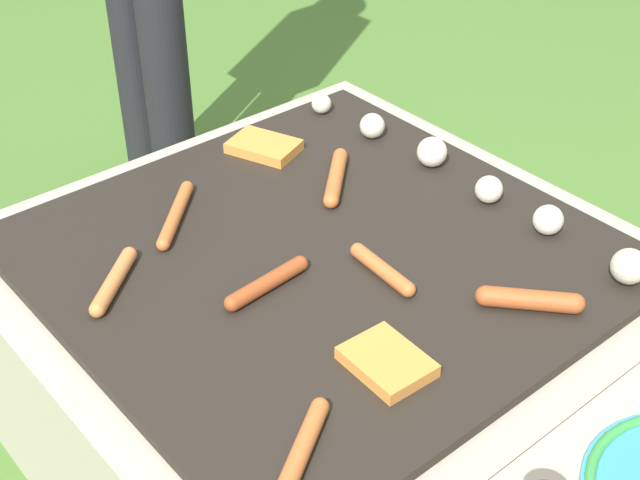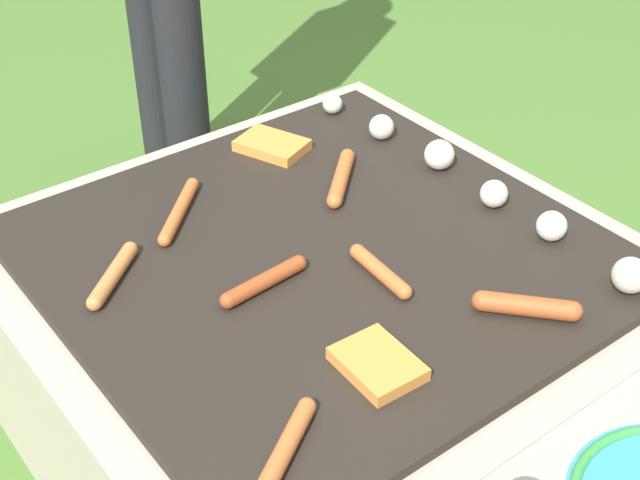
{
  "view_description": "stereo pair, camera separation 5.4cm",
  "coord_description": "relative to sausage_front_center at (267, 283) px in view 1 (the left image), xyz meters",
  "views": [
    {
      "loc": [
        0.88,
        -0.75,
        1.26
      ],
      "look_at": [
        0.0,
        0.0,
        0.44
      ],
      "focal_mm": 50.0,
      "sensor_mm": 36.0,
      "label": 1
    },
    {
      "loc": [
        0.92,
        -0.7,
        1.26
      ],
      "look_at": [
        0.0,
        0.0,
        0.44
      ],
      "focal_mm": 50.0,
      "sensor_mm": 36.0,
      "label": 2
    }
  ],
  "objects": [
    {
      "name": "sausage_back_left",
      "position": [
        0.28,
        -0.16,
        -0.0
      ],
      "size": [
        0.1,
        0.14,
        0.02
      ],
      "color": "#B7602D",
      "rests_on": "grill"
    },
    {
      "name": "sausage_mid_left",
      "position": [
        -0.15,
        -0.17,
        -0.0
      ],
      "size": [
        0.11,
        0.13,
        0.02
      ],
      "color": "#C6753D",
      "rests_on": "grill"
    },
    {
      "name": "ground_plane",
      "position": [
        -0.03,
        0.13,
        -0.43
      ],
      "size": [
        14.0,
        14.0,
        0.0
      ],
      "primitive_type": "plane",
      "color": "#47702D"
    },
    {
      "name": "grill",
      "position": [
        -0.03,
        0.13,
        -0.22
      ],
      "size": [
        0.95,
        0.95,
        0.42
      ],
      "color": "#A89E8C",
      "rests_on": "ground_plane"
    },
    {
      "name": "sausage_front_right",
      "position": [
        0.28,
        0.27,
        0.0
      ],
      "size": [
        0.13,
        0.12,
        0.03
      ],
      "color": "#A34C23",
      "rests_on": "grill"
    },
    {
      "name": "mushroom_row",
      "position": [
        0.02,
        0.44,
        0.01
      ],
      "size": [
        0.78,
        0.08,
        0.06
      ],
      "color": "beige",
      "rests_on": "grill"
    },
    {
      "name": "bread_slice_right",
      "position": [
        -0.34,
        0.25,
        -0.0
      ],
      "size": [
        0.15,
        0.13,
        0.02
      ],
      "color": "#D18438",
      "rests_on": "grill"
    },
    {
      "name": "sausage_front_center",
      "position": [
        0.0,
        0.0,
        0.0
      ],
      "size": [
        0.04,
        0.16,
        0.03
      ],
      "color": "#93421E",
      "rests_on": "grill"
    },
    {
      "name": "bread_slice_center",
      "position": [
        0.24,
        0.02,
        -0.0
      ],
      "size": [
        0.12,
        0.09,
        0.02
      ],
      "color": "#D18438",
      "rests_on": "grill"
    },
    {
      "name": "sausage_back_right",
      "position": [
        -0.16,
        0.28,
        0.0
      ],
      "size": [
        0.13,
        0.14,
        0.03
      ],
      "color": "#B7602D",
      "rests_on": "grill"
    },
    {
      "name": "sausage_back_center",
      "position": [
        -0.25,
        -0.0,
        -0.0
      ],
      "size": [
        0.14,
        0.15,
        0.02
      ],
      "color": "#B7602D",
      "rests_on": "grill"
    },
    {
      "name": "sausage_mid_right",
      "position": [
        0.09,
        0.16,
        -0.0
      ],
      "size": [
        0.15,
        0.03,
        0.02
      ],
      "color": "#B7602D",
      "rests_on": "grill"
    }
  ]
}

